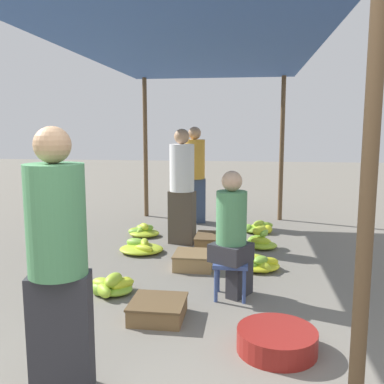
{
  "coord_description": "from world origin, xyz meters",
  "views": [
    {
      "loc": [
        0.69,
        -1.85,
        1.68
      ],
      "look_at": [
        0.0,
        3.26,
        0.91
      ],
      "focal_mm": 40.0,
      "sensor_mm": 36.0,
      "label": 1
    }
  ],
  "objects": [
    {
      "name": "canopy_post_front_right",
      "position": [
        1.26,
        0.3,
        1.3
      ],
      "size": [
        0.08,
        0.08,
        2.6
      ],
      "primitive_type": "cylinder",
      "color": "brown",
      "rests_on": "ground"
    },
    {
      "name": "canopy_post_back_left",
      "position": [
        -1.26,
        6.05,
        1.3
      ],
      "size": [
        0.08,
        0.08,
        2.6
      ],
      "primitive_type": "cylinder",
      "color": "brown",
      "rests_on": "ground"
    },
    {
      "name": "canopy_post_back_right",
      "position": [
        1.26,
        6.05,
        1.3
      ],
      "size": [
        0.08,
        0.08,
        2.6
      ],
      "primitive_type": "cylinder",
      "color": "brown",
      "rests_on": "ground"
    },
    {
      "name": "canopy_tarp",
      "position": [
        0.0,
        3.18,
        2.62
      ],
      "size": [
        2.93,
        6.15,
        0.04
      ],
      "primitive_type": "cube",
      "color": "#33569E",
      "rests_on": "canopy_post_front_left"
    },
    {
      "name": "vendor_foreground",
      "position": [
        -0.47,
        0.55,
        0.88
      ],
      "size": [
        0.42,
        0.42,
        1.7
      ],
      "color": "#2D2D33",
      "rests_on": "ground"
    },
    {
      "name": "stool",
      "position": [
        0.52,
        2.26,
        0.3
      ],
      "size": [
        0.34,
        0.34,
        0.38
      ],
      "color": "#384C84",
      "rests_on": "ground"
    },
    {
      "name": "vendor_seated",
      "position": [
        0.54,
        2.26,
        0.66
      ],
      "size": [
        0.46,
        0.46,
        1.28
      ],
      "color": "#2D2D33",
      "rests_on": "ground"
    },
    {
      "name": "basin_black",
      "position": [
        0.92,
        1.25,
        0.09
      ],
      "size": [
        0.61,
        0.61,
        0.17
      ],
      "color": "maroon",
      "rests_on": "ground"
    },
    {
      "name": "banana_pile_left_0",
      "position": [
        -0.76,
        3.67,
        0.07
      ],
      "size": [
        0.6,
        0.53,
        0.18
      ],
      "color": "#ACC92D",
      "rests_on": "ground"
    },
    {
      "name": "banana_pile_left_1",
      "position": [
        -0.68,
        2.17,
        0.08
      ],
      "size": [
        0.49,
        0.48,
        0.22
      ],
      "color": "#A9C82E",
      "rests_on": "ground"
    },
    {
      "name": "banana_pile_left_2",
      "position": [
        -0.96,
        4.54,
        0.07
      ],
      "size": [
        0.54,
        0.49,
        0.21
      ],
      "color": "#94C032",
      "rests_on": "ground"
    },
    {
      "name": "banana_pile_right_0",
      "position": [
        0.86,
        5.0,
        0.07
      ],
      "size": [
        0.49,
        0.4,
        0.21
      ],
      "color": "#8ABC33",
      "rests_on": "ground"
    },
    {
      "name": "banana_pile_right_1",
      "position": [
        0.88,
        4.11,
        0.11
      ],
      "size": [
        0.44,
        0.45,
        0.32
      ],
      "color": "#7BB636",
      "rests_on": "ground"
    },
    {
      "name": "banana_pile_right_2",
      "position": [
        0.8,
        3.15,
        0.08
      ],
      "size": [
        0.52,
        0.46,
        0.19
      ],
      "color": "#BDD02A",
      "rests_on": "ground"
    },
    {
      "name": "crate_near",
      "position": [
        0.04,
        3.11,
        0.1
      ],
      "size": [
        0.47,
        0.47,
        0.19
      ],
      "color": "#9E7A4C",
      "rests_on": "ground"
    },
    {
      "name": "crate_mid",
      "position": [
        -0.09,
        1.68,
        0.08
      ],
      "size": [
        0.48,
        0.48,
        0.17
      ],
      "color": "brown",
      "rests_on": "ground"
    },
    {
      "name": "crate_far",
      "position": [
        0.24,
        3.81,
        0.12
      ],
      "size": [
        0.52,
        0.52,
        0.24
      ],
      "color": "brown",
      "rests_on": "ground"
    },
    {
      "name": "shopper_walking_mid",
      "position": [
        -0.27,
        4.2,
        0.87
      ],
      "size": [
        0.41,
        0.41,
        1.67
      ],
      "color": "#4C4238",
      "rests_on": "ground"
    },
    {
      "name": "shopper_walking_far",
      "position": [
        -0.27,
        5.63,
        0.89
      ],
      "size": [
        0.42,
        0.42,
        1.71
      ],
      "color": "#384766",
      "rests_on": "ground"
    }
  ]
}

